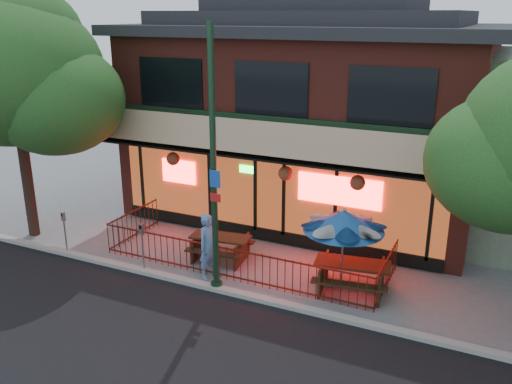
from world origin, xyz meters
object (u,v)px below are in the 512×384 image
street_light (214,179)px  pedestrian (209,246)px  picnic_table_right (352,272)px  street_tree_left (15,64)px  patio_umbrella (344,221)px  parking_meter_near (142,240)px  parking_meter_far (64,226)px  picnic_table_left (220,244)px

street_light → pedestrian: bearing=135.3°
picnic_table_right → street_tree_left: bearing=-176.5°
street_light → picnic_table_right: size_ratio=3.19×
picnic_table_right → patio_umbrella: (-0.25, -0.18, 1.50)m
parking_meter_near → parking_meter_far: parking_meter_near is taller
street_light → parking_meter_near: street_light is taller
street_light → patio_umbrella: size_ratio=2.90×
street_tree_left → picnic_table_left: street_tree_left is taller
street_light → street_tree_left: bearing=174.0°
parking_meter_far → street_tree_left: bearing=159.4°
pedestrian → street_light: bearing=-118.3°
pedestrian → patio_umbrella: bearing=-61.6°
picnic_table_right → parking_meter_far: (-8.73, -1.45, 0.37)m
picnic_table_right → pedestrian: bearing=-166.2°
pedestrian → picnic_table_left: bearing=30.3°
picnic_table_left → patio_umbrella: patio_umbrella is taller
street_light → picnic_table_left: size_ratio=3.60×
street_tree_left → patio_umbrella: (10.58, 0.48, -3.61)m
street_tree_left → parking_meter_near: size_ratio=5.34×
picnic_table_right → parking_meter_near: parking_meter_near is taller
picnic_table_left → parking_meter_near: size_ratio=1.29×
street_light → parking_meter_far: size_ratio=5.09×
picnic_table_left → parking_meter_near: (-1.59, -1.72, 0.52)m
street_tree_left → picnic_table_left: 8.47m
pedestrian → parking_meter_near: size_ratio=1.27×
picnic_table_left → parking_meter_far: bearing=-159.7°
picnic_table_right → parking_meter_near: (-5.76, -1.48, 0.46)m
picnic_table_right → parking_meter_near: bearing=-165.6°
street_tree_left → parking_meter_near: 6.92m
street_tree_left → picnic_table_right: street_tree_left is taller
picnic_table_right → picnic_table_left: bearing=176.8°
parking_meter_near → parking_meter_far: 2.97m
picnic_table_left → parking_meter_far: size_ratio=1.41×
street_tree_left → picnic_table_right: size_ratio=3.67×
patio_umbrella → parking_meter_near: patio_umbrella is taller
parking_meter_far → picnic_table_right: bearing=9.4°
street_light → pedestrian: size_ratio=3.65×
street_tree_left → parking_meter_near: bearing=-9.1°
parking_meter_far → patio_umbrella: bearing=8.5°
picnic_table_right → pedestrian: 4.01m
street_tree_left → parking_meter_far: size_ratio=5.85×
street_tree_left → parking_meter_far: (2.09, -0.79, -4.74)m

